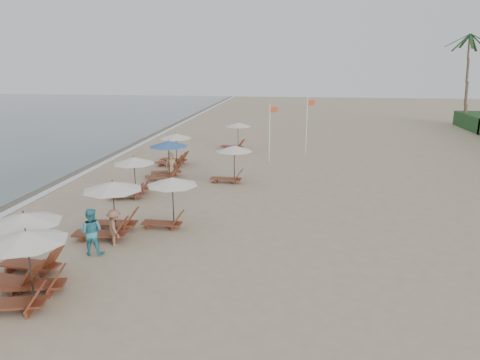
# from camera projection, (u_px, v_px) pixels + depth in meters

# --- Properties ---
(ground) EXTENTS (160.00, 160.00, 0.00)m
(ground) POSITION_uv_depth(u_px,v_px,m) (213.00, 278.00, 14.90)
(ground) COLOR tan
(ground) RESTS_ON ground
(wet_sand_band) EXTENTS (3.20, 140.00, 0.01)m
(wet_sand_band) POSITION_uv_depth(u_px,v_px,m) (39.00, 185.00, 26.10)
(wet_sand_band) COLOR #6B5E4C
(wet_sand_band) RESTS_ON ground
(foam_line) EXTENTS (0.50, 140.00, 0.02)m
(foam_line) POSITION_uv_depth(u_px,v_px,m) (59.00, 186.00, 25.93)
(foam_line) COLOR white
(foam_line) RESTS_ON ground
(lounger_station_0) EXTENTS (2.71, 2.37, 2.33)m
(lounger_station_0) POSITION_uv_depth(u_px,v_px,m) (23.00, 267.00, 13.10)
(lounger_station_0) COLOR brown
(lounger_station_0) RESTS_ON ground
(lounger_station_1) EXTENTS (2.76, 2.36, 2.39)m
(lounger_station_1) POSITION_uv_depth(u_px,v_px,m) (21.00, 249.00, 14.45)
(lounger_station_1) COLOR brown
(lounger_station_1) RESTS_ON ground
(lounger_station_2) EXTENTS (2.83, 2.45, 2.33)m
(lounger_station_2) POSITION_uv_depth(u_px,v_px,m) (108.00, 209.00, 18.33)
(lounger_station_2) COLOR brown
(lounger_station_2) RESTS_ON ground
(lounger_station_3) EXTENTS (2.53, 2.28, 2.17)m
(lounger_station_3) POSITION_uv_depth(u_px,v_px,m) (131.00, 176.00, 23.69)
(lounger_station_3) COLOR brown
(lounger_station_3) RESTS_ON ground
(lounger_station_4) EXTENTS (2.68, 2.42, 2.38)m
(lounger_station_4) POSITION_uv_depth(u_px,v_px,m) (166.00, 159.00, 27.32)
(lounger_station_4) COLOR brown
(lounger_station_4) RESTS_ON ground
(lounger_station_5) EXTENTS (2.58, 2.23, 2.25)m
(lounger_station_5) POSITION_uv_depth(u_px,v_px,m) (173.00, 149.00, 30.95)
(lounger_station_5) COLOR brown
(lounger_station_5) RESTS_ON ground
(inland_station_0) EXTENTS (2.50, 2.24, 2.22)m
(inland_station_0) POSITION_uv_depth(u_px,v_px,m) (169.00, 194.00, 19.18)
(inland_station_0) COLOR brown
(inland_station_0) RESTS_ON ground
(inland_station_1) EXTENTS (2.61, 2.24, 2.22)m
(inland_station_1) POSITION_uv_depth(u_px,v_px,m) (231.00, 159.00, 26.44)
(inland_station_1) COLOR brown
(inland_station_1) RESTS_ON ground
(inland_station_2) EXTENTS (2.66, 2.24, 2.22)m
(inland_station_2) POSITION_uv_depth(u_px,v_px,m) (236.00, 132.00, 36.54)
(inland_station_2) COLOR brown
(inland_station_2) RESTS_ON ground
(beachgoer_mid_a) EXTENTS (0.94, 0.77, 1.82)m
(beachgoer_mid_a) POSITION_uv_depth(u_px,v_px,m) (91.00, 232.00, 16.53)
(beachgoer_mid_a) COLOR teal
(beachgoer_mid_a) RESTS_ON ground
(beachgoer_mid_b) EXTENTS (1.02, 1.11, 1.50)m
(beachgoer_mid_b) POSITION_uv_depth(u_px,v_px,m) (114.00, 228.00, 17.31)
(beachgoer_mid_b) COLOR #8F5F48
(beachgoer_mid_b) RESTS_ON ground
(beachgoer_far_b) EXTENTS (0.88, 0.86, 1.52)m
(beachgoer_far_b) POSITION_uv_depth(u_px,v_px,m) (171.00, 164.00, 28.06)
(beachgoer_far_b) COLOR tan
(beachgoer_far_b) RESTS_ON ground
(flag_pole_near) EXTENTS (0.60, 0.08, 4.18)m
(flag_pole_near) POSITION_uv_depth(u_px,v_px,m) (270.00, 130.00, 31.71)
(flag_pole_near) COLOR silver
(flag_pole_near) RESTS_ON ground
(flag_pole_far) EXTENTS (0.60, 0.08, 4.41)m
(flag_pole_far) POSITION_uv_depth(u_px,v_px,m) (307.00, 123.00, 34.34)
(flag_pole_far) COLOR silver
(flag_pole_far) RESTS_ON ground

